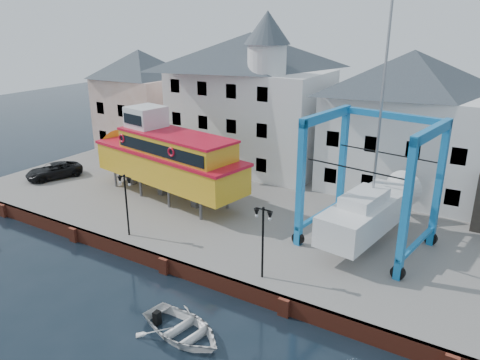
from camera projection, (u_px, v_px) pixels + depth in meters
The scene contains 12 objects.
ground at pixel (165, 273), 28.15m from camera, with size 140.00×140.00×0.00m, color black.
hardstanding at pixel (256, 205), 36.81m from camera, with size 44.00×22.00×1.00m, color slate.
quay_wall at pixel (166, 265), 28.07m from camera, with size 44.00×0.47×1.00m.
building_pink at pixel (142, 100), 49.42m from camera, with size 8.00×7.00×10.30m.
building_white_main at pixel (251, 99), 42.86m from camera, with size 14.00×8.30×14.00m.
building_white_right at pixel (406, 123), 36.75m from camera, with size 12.00×8.00×11.20m.
lamp_post_left at pixel (125, 190), 29.69m from camera, with size 1.12×0.32×4.20m.
lamp_post_right at pixel (263, 225), 24.75m from camera, with size 1.12×0.32×4.20m.
tour_boat at pixel (160, 155), 36.53m from camera, with size 16.33×6.41×6.93m.
travel_lift at pixel (374, 202), 29.29m from camera, with size 7.93×10.52×15.50m.
van at pixel (54, 171), 41.28m from camera, with size 2.18×4.72×1.31m, color black.
motorboat_b at pixel (183, 335), 22.66m from camera, with size 3.33×4.66×0.97m, color white.
Camera 1 is at (16.76, -18.64, 14.69)m, focal length 35.00 mm.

